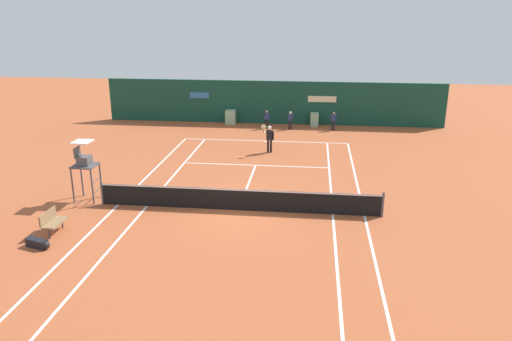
{
  "coord_description": "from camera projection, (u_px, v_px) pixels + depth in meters",
  "views": [
    {
      "loc": [
        3.02,
        -19.17,
        8.11
      ],
      "look_at": [
        0.41,
        3.06,
        0.8
      ],
      "focal_mm": 34.53,
      "sensor_mm": 36.0,
      "label": 1
    }
  ],
  "objects": [
    {
      "name": "ground_plane",
      "position": [
        240.0,
        205.0,
        21.49
      ],
      "size": [
        80.0,
        80.0,
        0.01
      ],
      "color": "#A8512D"
    },
    {
      "name": "tennis_net",
      "position": [
        238.0,
        199.0,
        20.79
      ],
      "size": [
        12.1,
        0.1,
        1.07
      ],
      "color": "#4C4C51",
      "rests_on": "ground_plane"
    },
    {
      "name": "sponsor_back_wall",
      "position": [
        272.0,
        103.0,
        36.5
      ],
      "size": [
        25.0,
        1.02,
        3.17
      ],
      "color": "#144233",
      "rests_on": "ground_plane"
    },
    {
      "name": "umpire_chair",
      "position": [
        84.0,
        162.0,
        21.54
      ],
      "size": [
        1.0,
        1.0,
        2.72
      ],
      "rotation": [
        0.0,
        0.0,
        -1.57
      ],
      "color": "#47474C",
      "rests_on": "ground_plane"
    },
    {
      "name": "player_bench",
      "position": [
        52.0,
        221.0,
        18.66
      ],
      "size": [
        0.54,
        1.15,
        0.88
      ],
      "rotation": [
        0.0,
        0.0,
        -1.57
      ],
      "color": "#38383D",
      "rests_on": "ground_plane"
    },
    {
      "name": "equipment_bag",
      "position": [
        39.0,
        244.0,
        17.59
      ],
      "size": [
        0.98,
        0.53,
        0.32
      ],
      "color": "black",
      "rests_on": "ground_plane"
    },
    {
      "name": "player_on_baseline",
      "position": [
        269.0,
        137.0,
        29.13
      ],
      "size": [
        0.72,
        0.66,
        1.82
      ],
      "rotation": [
        0.0,
        0.0,
        2.98
      ],
      "color": "black",
      "rests_on": "ground_plane"
    },
    {
      "name": "ball_kid_left_post",
      "position": [
        267.0,
        118.0,
        35.11
      ],
      "size": [
        0.44,
        0.2,
        1.33
      ],
      "rotation": [
        0.0,
        0.0,
        3.25
      ],
      "color": "black",
      "rests_on": "ground_plane"
    },
    {
      "name": "ball_kid_centre_post",
      "position": [
        290.0,
        119.0,
        34.93
      ],
      "size": [
        0.43,
        0.19,
        1.29
      ],
      "rotation": [
        0.0,
        0.0,
        3.05
      ],
      "color": "black",
      "rests_on": "ground_plane"
    },
    {
      "name": "ball_kid_right_post",
      "position": [
        333.0,
        120.0,
        34.59
      ],
      "size": [
        0.44,
        0.18,
        1.32
      ],
      "rotation": [
        0.0,
        0.0,
        3.12
      ],
      "color": "black",
      "rests_on": "ground_plane"
    },
    {
      "name": "tennis_ball_near_service_line",
      "position": [
        313.0,
        154.0,
        29.05
      ],
      "size": [
        0.07,
        0.07,
        0.07
      ],
      "primitive_type": "sphere",
      "color": "#CCE033",
      "rests_on": "ground_plane"
    }
  ]
}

